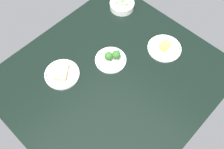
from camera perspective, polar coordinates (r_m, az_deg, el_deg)
The scene contains 5 objects.
dining_table at distance 145.71cm, azimuth -0.00°, elevation -0.81°, with size 113.06×103.05×4.00cm, color black.
plate_sandwich at distance 145.89cm, azimuth -10.83°, elevation 0.19°, with size 19.12×19.12×4.59cm.
plate_broccoli at distance 147.68cm, azimuth -0.17°, elevation 3.50°, with size 17.81×17.81×8.25cm.
plate_cheese at distance 156.50cm, azimuth 11.34°, elevation 5.74°, with size 19.65×19.65×4.99cm.
bowl_peas at distance 174.42cm, azimuth 2.19°, elevation 14.89°, with size 15.83×15.83×5.76cm.
Camera 1 is at (52.62, 50.40, 128.18)cm, focal length 42.06 mm.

